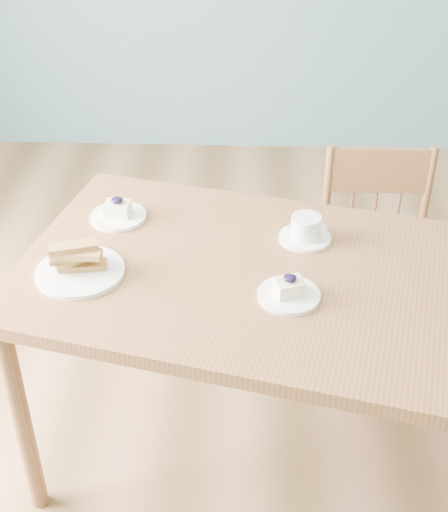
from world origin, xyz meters
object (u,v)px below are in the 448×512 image
object	(u,v)px
dining_chair	(374,268)
coffee_cup	(306,230)
cheesecake_plate_far	(118,213)
dining_table	(277,297)
biscotti_plate	(79,265)
cheesecake_plate_near	(289,292)

from	to	relation	value
dining_chair	coffee_cup	xyz separation A→B (m)	(-0.29, -0.35, 0.38)
cheesecake_plate_far	dining_table	bearing A→B (deg)	-29.72
dining_table	cheesecake_plate_far	distance (m)	0.58
dining_table	biscotti_plate	size ratio (longest dim) A/B	6.55
biscotti_plate	dining_chair	bearing A→B (deg)	30.50
biscotti_plate	cheesecake_plate_far	bearing A→B (deg)	78.90
cheesecake_plate_far	biscotti_plate	xyz separation A→B (m)	(-0.06, -0.30, 0.01)
dining_chair	cheesecake_plate_far	world-z (taller)	dining_chair
cheesecake_plate_far	coffee_cup	world-z (taller)	coffee_cup
coffee_cup	biscotti_plate	size ratio (longest dim) A/B	0.63
dining_chair	coffee_cup	distance (m)	0.59
dining_chair	cheesecake_plate_near	xyz separation A→B (m)	(-0.35, -0.63, 0.36)
dining_chair	cheesecake_plate_far	xyz separation A→B (m)	(-0.87, -0.25, 0.36)
dining_chair	coffee_cup	bearing A→B (deg)	-130.70
dining_table	cheesecake_plate_far	bearing A→B (deg)	163.84
dining_chair	biscotti_plate	bearing A→B (deg)	-150.12
dining_chair	biscotti_plate	xyz separation A→B (m)	(-0.93, -0.55, 0.37)
cheesecake_plate_near	coffee_cup	distance (m)	0.29
biscotti_plate	coffee_cup	bearing A→B (deg)	17.43
cheesecake_plate_near	coffee_cup	world-z (taller)	coffee_cup
dining_table	cheesecake_plate_far	world-z (taller)	cheesecake_plate_far
dining_table	dining_chair	size ratio (longest dim) A/B	1.87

